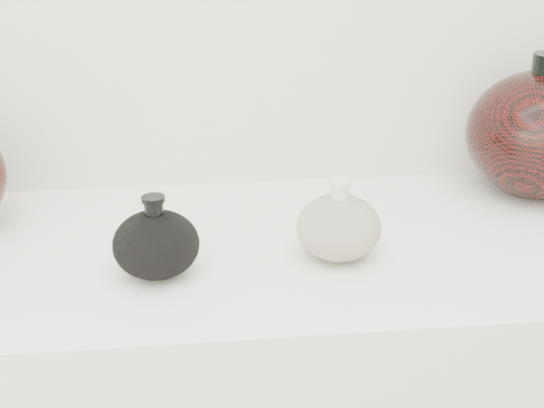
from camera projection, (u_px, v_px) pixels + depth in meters
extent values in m
cube|color=silver|center=(268.00, 252.00, 1.10)|extent=(1.20, 0.50, 0.03)
ellipsoid|color=black|center=(156.00, 244.00, 0.99)|extent=(0.15, 0.15, 0.09)
cylinder|color=black|center=(154.00, 209.00, 0.97)|extent=(0.03, 0.03, 0.03)
cylinder|color=black|center=(153.00, 199.00, 0.97)|extent=(0.04, 0.04, 0.01)
ellipsoid|color=#BEB096|center=(339.00, 227.00, 1.04)|extent=(0.15, 0.15, 0.09)
cylinder|color=beige|center=(340.00, 192.00, 1.02)|extent=(0.03, 0.03, 0.03)
cylinder|color=beige|center=(340.00, 183.00, 1.01)|extent=(0.04, 0.04, 0.01)
ellipsoid|color=black|center=(542.00, 134.00, 1.23)|extent=(0.28, 0.28, 0.21)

